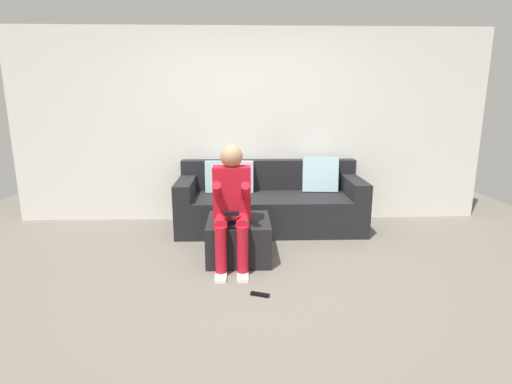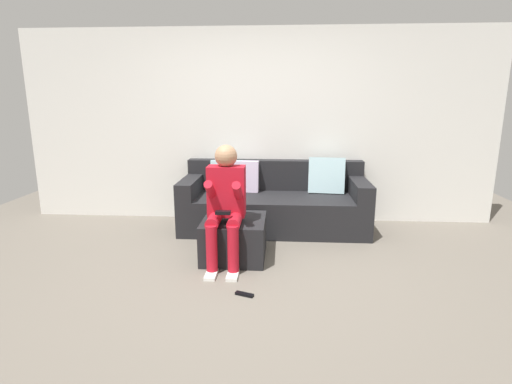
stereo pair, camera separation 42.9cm
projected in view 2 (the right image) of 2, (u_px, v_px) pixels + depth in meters
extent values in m
plane|color=#6B6359|center=(242.00, 286.00, 3.47)|extent=(7.85, 7.85, 0.00)
cube|color=silver|center=(257.00, 127.00, 5.19)|extent=(6.04, 0.10, 2.43)
cube|color=black|center=(274.00, 212.00, 4.93)|extent=(2.23, 0.88, 0.42)
cube|color=black|center=(275.00, 175.00, 5.18)|extent=(2.23, 0.17, 0.38)
cube|color=black|center=(191.00, 186.00, 4.92)|extent=(0.19, 0.88, 0.20)
cube|color=black|center=(360.00, 189.00, 4.79)|extent=(0.19, 0.88, 0.20)
cube|color=silver|center=(227.00, 176.00, 5.07)|extent=(0.39, 0.15, 0.40)
cube|color=silver|center=(243.00, 176.00, 5.05)|extent=(0.40, 0.16, 0.40)
cube|color=silver|center=(327.00, 175.00, 4.99)|extent=(0.46, 0.21, 0.45)
cube|color=black|center=(234.00, 238.00, 4.06)|extent=(0.62, 0.66, 0.40)
cube|color=red|center=(227.00, 191.00, 3.87)|extent=(0.36, 0.19, 0.49)
sphere|color=tan|center=(226.00, 156.00, 3.79)|extent=(0.21, 0.21, 0.21)
cylinder|color=red|center=(214.00, 220.00, 3.77)|extent=(0.12, 0.33, 0.12)
cylinder|color=red|center=(212.00, 248.00, 3.66)|extent=(0.10, 0.10, 0.43)
cube|color=white|center=(211.00, 275.00, 3.66)|extent=(0.10, 0.22, 0.03)
cylinder|color=red|center=(211.00, 192.00, 3.75)|extent=(0.08, 0.34, 0.27)
cylinder|color=red|center=(235.00, 221.00, 3.76)|extent=(0.12, 0.33, 0.12)
cylinder|color=red|center=(233.00, 249.00, 3.65)|extent=(0.10, 0.10, 0.43)
cube|color=white|center=(233.00, 275.00, 3.64)|extent=(0.10, 0.22, 0.03)
cylinder|color=red|center=(238.00, 193.00, 3.73)|extent=(0.08, 0.36, 0.29)
cube|color=black|center=(223.00, 213.00, 3.66)|extent=(0.14, 0.06, 0.03)
cube|color=black|center=(244.00, 294.00, 3.30)|extent=(0.16, 0.09, 0.02)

